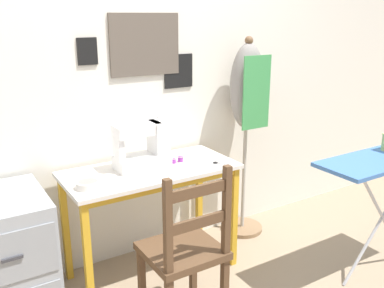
% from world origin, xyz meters
% --- Properties ---
extents(wall_back, '(10.00, 0.07, 2.55)m').
position_xyz_m(wall_back, '(0.00, 0.58, 1.28)').
color(wall_back, silver).
rests_on(wall_back, ground_plane).
extents(sewing_table, '(1.09, 0.51, 0.74)m').
position_xyz_m(sewing_table, '(0.00, 0.24, 0.64)').
color(sewing_table, silver).
rests_on(sewing_table, ground_plane).
extents(sewing_machine, '(0.35, 0.18, 0.31)m').
position_xyz_m(sewing_machine, '(-0.02, 0.30, 0.87)').
color(sewing_machine, white).
rests_on(sewing_machine, sewing_table).
extents(fabric_bowl, '(0.13, 0.13, 0.04)m').
position_xyz_m(fabric_bowl, '(-0.44, 0.15, 0.76)').
color(fabric_bowl, silver).
rests_on(fabric_bowl, sewing_table).
extents(scissors, '(0.10, 0.11, 0.01)m').
position_xyz_m(scissors, '(0.42, 0.10, 0.74)').
color(scissors, silver).
rests_on(scissors, sewing_table).
extents(thread_spool_near_machine, '(0.03, 0.03, 0.04)m').
position_xyz_m(thread_spool_near_machine, '(0.17, 0.26, 0.75)').
color(thread_spool_near_machine, purple).
rests_on(thread_spool_near_machine, sewing_table).
extents(thread_spool_mid_table, '(0.04, 0.04, 0.04)m').
position_xyz_m(thread_spool_mid_table, '(0.22, 0.26, 0.76)').
color(thread_spool_mid_table, purple).
rests_on(thread_spool_mid_table, sewing_table).
extents(wooden_chair, '(0.40, 0.38, 0.95)m').
position_xyz_m(wooden_chair, '(-0.09, -0.31, 0.45)').
color(wooden_chair, '#513823').
rests_on(wooden_chair, ground_plane).
extents(filing_cabinet, '(0.47, 0.57, 0.75)m').
position_xyz_m(filing_cabinet, '(-0.89, 0.25, 0.37)').
color(filing_cabinet, '#93999E').
rests_on(filing_cabinet, ground_plane).
extents(dress_form, '(0.32, 0.32, 1.52)m').
position_xyz_m(dress_form, '(0.87, 0.40, 1.06)').
color(dress_form, '#846647').
rests_on(dress_form, ground_plane).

